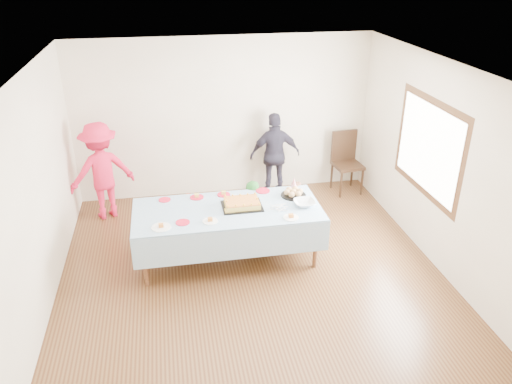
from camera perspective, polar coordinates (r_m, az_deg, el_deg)
ground at (r=6.85m, az=-0.66°, el=-8.69°), size 5.00×5.00×0.00m
room_walls at (r=6.04m, az=-0.24°, el=5.36°), size 5.04×5.04×2.72m
party_table at (r=6.70m, az=-3.27°, el=-2.36°), size 2.50×1.10×0.78m
birthday_cake at (r=6.70m, az=-1.62°, el=-1.35°), size 0.54×0.41×0.09m
rolls_tray at (r=7.01m, az=4.30°, el=-0.11°), size 0.35×0.35×0.11m
punch_bowl at (r=6.77m, az=5.55°, el=-1.27°), size 0.29×0.29×0.07m
party_hat at (r=7.22m, az=4.36°, el=1.03°), size 0.10×0.10×0.17m
fork_pile at (r=6.64m, az=2.63°, el=-1.76°), size 0.24×0.18×0.07m
plate_red_far_a at (r=7.00m, az=-10.41°, el=-0.88°), size 0.17×0.17×0.01m
plate_red_far_b at (r=7.01m, az=-6.78°, el=-0.60°), size 0.19×0.19×0.01m
plate_red_far_c at (r=7.05m, az=-3.71°, el=-0.30°), size 0.18×0.18×0.01m
plate_red_far_d at (r=7.15m, az=0.79°, el=0.15°), size 0.20×0.20×0.01m
plate_red_near at (r=6.39m, az=-8.38°, el=-3.46°), size 0.18×0.18×0.01m
plate_white_left at (r=6.33m, az=-10.78°, el=-3.98°), size 0.24×0.24×0.01m
plate_white_mid at (r=6.38m, az=-5.26°, el=-3.34°), size 0.20×0.20×0.01m
plate_white_right at (r=6.45m, az=4.02°, el=-2.93°), size 0.20×0.20×0.01m
dining_chair at (r=8.93m, az=10.24°, el=3.82°), size 0.51×0.51×1.08m
toddler_left at (r=7.36m, az=-7.66°, el=-2.84°), size 0.32×0.24×0.77m
toddler_mid at (r=7.42m, az=-0.36°, el=-1.90°), size 0.42×0.28×0.86m
toddler_right at (r=7.56m, az=4.39°, el=-1.63°), size 0.45×0.39×0.82m
adult_left at (r=8.16m, az=-17.23°, el=2.31°), size 1.15×0.90×1.57m
adult_right at (r=8.56m, az=2.18°, el=4.26°), size 0.87×0.36×1.48m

